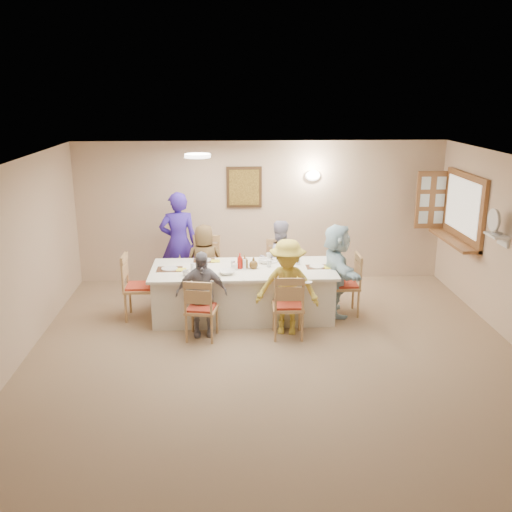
{
  "coord_description": "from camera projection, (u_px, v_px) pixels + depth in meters",
  "views": [
    {
      "loc": [
        -0.61,
        -6.42,
        3.35
      ],
      "look_at": [
        -0.2,
        1.4,
        1.05
      ],
      "focal_mm": 40.0,
      "sensor_mm": 36.0,
      "label": 1
    }
  ],
  "objects": [
    {
      "name": "desk_fan",
      "position": [
        496.0,
        225.0,
        7.86
      ],
      "size": [
        0.3,
        0.3,
        0.28
      ],
      "primitive_type": null,
      "color": "#A5A5A8",
      "rests_on": "fan_shelf"
    },
    {
      "name": "chair_front_left",
      "position": [
        201.0,
        308.0,
        7.86
      ],
      "size": [
        0.5,
        0.5,
        0.9
      ],
      "primitive_type": null,
      "rotation": [
        0.0,
        0.0,
        2.96
      ],
      "color": "tan",
      "rests_on": "ground"
    },
    {
      "name": "room_walls",
      "position": [
        279.0,
        251.0,
        6.7
      ],
      "size": [
        7.0,
        7.0,
        7.0
      ],
      "color": "#CBB192",
      "rests_on": "ground"
    },
    {
      "name": "teacup_a",
      "position": [
        186.0,
        273.0,
        8.23
      ],
      "size": [
        0.14,
        0.14,
        0.08
      ],
      "primitive_type": "imported",
      "rotation": [
        0.0,
        0.0,
        0.19
      ],
      "color": "white",
      "rests_on": "dining_table"
    },
    {
      "name": "chair_back_left",
      "position": [
        205.0,
        268.0,
        9.37
      ],
      "size": [
        0.55,
        0.55,
        1.03
      ],
      "primitive_type": null,
      "rotation": [
        0.0,
        0.0,
        -0.12
      ],
      "color": "tan",
      "rests_on": "ground"
    },
    {
      "name": "hatch_sill",
      "position": [
        454.0,
        240.0,
        9.31
      ],
      "size": [
        0.3,
        1.5,
        0.05
      ],
      "primitive_type": "cube",
      "color": "brown",
      "rests_on": "room_walls"
    },
    {
      "name": "napkin_fr",
      "position": [
        298.0,
        277.0,
        8.15
      ],
      "size": [
        0.13,
        0.13,
        0.01
      ],
      "primitive_type": "cube",
      "color": "yellow",
      "rests_on": "dining_table"
    },
    {
      "name": "fan_shelf",
      "position": [
        497.0,
        235.0,
        7.9
      ],
      "size": [
        0.22,
        0.36,
        0.03
      ],
      "primitive_type": "cube",
      "color": "white",
      "rests_on": "room_walls"
    },
    {
      "name": "placemat_br",
      "position": [
        280.0,
        259.0,
        9.0
      ],
      "size": [
        0.33,
        0.25,
        0.01
      ],
      "primitive_type": "cube",
      "color": "#472B19",
      "rests_on": "dining_table"
    },
    {
      "name": "caregiver",
      "position": [
        179.0,
        243.0,
        9.59
      ],
      "size": [
        0.75,
        0.6,
        1.73
      ],
      "primitive_type": "imported",
      "rotation": [
        0.0,
        0.0,
        3.29
      ],
      "color": "#3621A6",
      "rests_on": "ground"
    },
    {
      "name": "plate_le",
      "position": [
        169.0,
        269.0,
        8.51
      ],
      "size": [
        0.24,
        0.24,
        0.02
      ],
      "primitive_type": "cylinder",
      "color": "white",
      "rests_on": "dining_table"
    },
    {
      "name": "placemat_fl",
      "position": [
        202.0,
        278.0,
        8.13
      ],
      "size": [
        0.36,
        0.26,
        0.01
      ],
      "primitive_type": "cube",
      "color": "#472B19",
      "rests_on": "dining_table"
    },
    {
      "name": "plate_fr",
      "position": [
        286.0,
        275.0,
        8.19
      ],
      "size": [
        0.23,
        0.23,
        0.01
      ],
      "primitive_type": "cylinder",
      "color": "white",
      "rests_on": "dining_table"
    },
    {
      "name": "diner_back_left",
      "position": [
        205.0,
        263.0,
        9.22
      ],
      "size": [
        0.75,
        0.61,
        1.28
      ],
      "primitive_type": "imported",
      "rotation": [
        0.0,
        0.0,
        3.3
      ],
      "color": "brown",
      "rests_on": "ground"
    },
    {
      "name": "plate_re",
      "position": [
        317.0,
        266.0,
        8.62
      ],
      "size": [
        0.22,
        0.22,
        0.01
      ],
      "primitive_type": "cylinder",
      "color": "white",
      "rests_on": "dining_table"
    },
    {
      "name": "wall_sconce",
      "position": [
        313.0,
        176.0,
        9.94
      ],
      "size": [
        0.26,
        0.09,
        0.18
      ],
      "primitive_type": "ellipsoid",
      "color": "white",
      "rests_on": "room_walls"
    },
    {
      "name": "drinking_glass",
      "position": [
        233.0,
        264.0,
        8.59
      ],
      "size": [
        0.07,
        0.07,
        0.1
      ],
      "primitive_type": "cylinder",
      "color": "silver",
      "rests_on": "dining_table"
    },
    {
      "name": "diner_front_right",
      "position": [
        287.0,
        287.0,
        7.97
      ],
      "size": [
        1.07,
        0.84,
        1.37
      ],
      "primitive_type": "imported",
      "rotation": [
        0.0,
        0.0,
        -0.19
      ],
      "color": "gold",
      "rests_on": "ground"
    },
    {
      "name": "teacup_b",
      "position": [
        269.0,
        256.0,
        9.06
      ],
      "size": [
        0.12,
        0.12,
        0.09
      ],
      "primitive_type": "imported",
      "rotation": [
        0.0,
        0.0,
        0.13
      ],
      "color": "white",
      "rests_on": "dining_table"
    },
    {
      "name": "ground",
      "position": [
        278.0,
        368.0,
        7.13
      ],
      "size": [
        7.0,
        7.0,
        0.0
      ],
      "primitive_type": "plane",
      "color": "#8F715A"
    },
    {
      "name": "napkin_br",
      "position": [
        292.0,
        260.0,
        8.96
      ],
      "size": [
        0.14,
        0.14,
        0.01
      ],
      "primitive_type": "cube",
      "color": "yellow",
      "rests_on": "dining_table"
    },
    {
      "name": "condiment_malt",
      "position": [
        254.0,
        263.0,
        8.53
      ],
      "size": [
        0.18,
        0.18,
        0.17
      ],
      "primitive_type": "imported",
      "rotation": [
        0.0,
        0.0,
        0.16
      ],
      "color": "brown",
      "rests_on": "dining_table"
    },
    {
      "name": "condiment_ketchup",
      "position": [
        240.0,
        261.0,
        8.53
      ],
      "size": [
        0.15,
        0.15,
        0.24
      ],
      "primitive_type": "imported",
      "rotation": [
        0.0,
        0.0,
        0.34
      ],
      "color": "#B41A0F",
      "rests_on": "dining_table"
    },
    {
      "name": "plate_fl",
      "position": [
        202.0,
        277.0,
        8.13
      ],
      "size": [
        0.25,
        0.25,
        0.02
      ],
      "primitive_type": "cylinder",
      "color": "white",
      "rests_on": "dining_table"
    },
    {
      "name": "diner_right_end",
      "position": [
        336.0,
        270.0,
        8.65
      ],
      "size": [
        1.38,
        0.61,
        1.42
      ],
      "primitive_type": "imported",
      "rotation": [
        0.0,
        0.0,
        1.64
      ],
      "color": "#C2E7F8",
      "rests_on": "ground"
    },
    {
      "name": "chair_back_right",
      "position": [
        278.0,
        269.0,
        9.45
      ],
      "size": [
        0.52,
        0.52,
        0.95
      ],
      "primitive_type": null,
      "rotation": [
        0.0,
        0.0,
        -0.14
      ],
      "color": "tan",
      "rests_on": "ground"
    },
    {
      "name": "placemat_fr",
      "position": [
        286.0,
        276.0,
        8.2
      ],
      "size": [
        0.37,
        0.27,
        0.01
      ],
      "primitive_type": "cube",
      "color": "#472B19",
      "rests_on": "dining_table"
    },
    {
      "name": "diner_front_left",
      "position": [
        202.0,
        294.0,
        7.93
      ],
      "size": [
        0.77,
        0.43,
        1.22
      ],
      "primitive_type": "imported",
      "rotation": [
        0.0,
        0.0,
        0.09
      ],
      "color": "gray",
      "rests_on": "ground"
    },
    {
      "name": "bowl_b",
      "position": [
        265.0,
        261.0,
        8.81
      ],
      "size": [
        0.28,
        0.28,
        0.06
      ],
      "primitive_type": "imported",
      "rotation": [
        0.0,
        0.0,
        -0.19
      ],
      "color": "white",
      "rests_on": "dining_table"
    },
    {
      "name": "plate_bl",
      "position": [
        204.0,
        260.0,
        8.94
      ],
      "size": [
        0.23,
        0.23,
        0.01
      ],
      "primitive_type": "cylinder",
      "color": "white",
      "rests_on": "dining_table"
    },
    {
      "name": "chair_left_end",
      "position": [
        140.0,
        286.0,
        8.56
      ],
      "size": [
        0.48,
        0.48,
        1.0
      ],
      "primitive_type": null,
      "rotation": [
        0.0,
        0.0,
        1.56
      ],
      "color": "tan",
      "rests_on": "ground"
    },
    {
      "name": "shutter_door",
      "position": [
        432.0,
        200.0,
        9.88
      ],
      "size": [
        0.55,
        0.04,
        1.0
      ],
      "primitive_type": "cube",
      "color": "brown",
      "rests_on": "room_walls"
    },
    {
      "name": "napkin_le",
      "position": [
        181.0,
        270.0,
        8.47
      ],
      "size": [
        0.14,
        0.14,
        0.01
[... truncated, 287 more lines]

